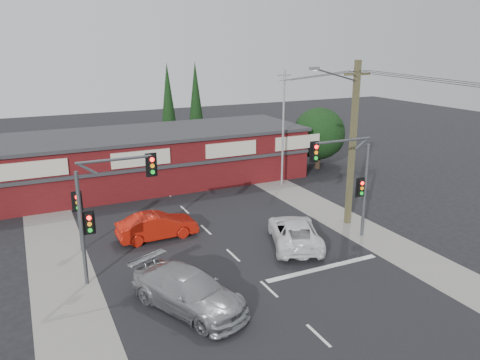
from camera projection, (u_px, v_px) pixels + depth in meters
name	position (u px, v px, depth m)	size (l,w,h in m)	color
ground	(248.00, 270.00, 23.44)	(120.00, 120.00, 0.00)	black
road_strip	(211.00, 234.00, 27.77)	(14.00, 70.00, 0.01)	black
verge_left	(59.00, 262.00, 24.25)	(3.00, 70.00, 0.02)	gray
verge_right	(328.00, 213.00, 31.28)	(3.00, 70.00, 0.02)	gray
stop_line	(323.00, 268.00, 23.59)	(6.50, 0.35, 0.01)	silver
white_suv	(295.00, 232.00, 26.17)	(2.50, 5.41, 1.50)	white
silver_suv	(189.00, 291.00, 19.79)	(2.34, 5.75, 1.67)	#9B9DA0
red_sedan	(157.00, 226.00, 27.03)	(1.61, 4.61, 1.52)	#B5180B
lane_dashes	(250.00, 271.00, 23.27)	(0.12, 37.22, 0.01)	silver
shop_building	(142.00, 158.00, 37.14)	(27.30, 8.40, 4.22)	#480E11
tree_cluster	(318.00, 136.00, 42.07)	(5.90, 5.10, 5.50)	#2D2116
conifer_near	(168.00, 103.00, 44.13)	(1.80, 1.80, 9.25)	#2D2116
conifer_far	(196.00, 99.00, 47.31)	(1.80, 1.80, 9.25)	#2D2116
traffic_mast_left	(104.00, 202.00, 21.41)	(3.77, 0.27, 5.97)	#47494C
traffic_mast_right	(350.00, 173.00, 26.04)	(3.96, 0.27, 5.97)	#47494C
pedestal_signal	(78.00, 209.00, 24.99)	(0.55, 0.27, 3.38)	#47494C
utility_pole	(351.00, 139.00, 27.97)	(4.38, 0.59, 10.00)	brown
steel_pole	(283.00, 127.00, 36.23)	(1.20, 0.16, 9.00)	gray
power_lines	(431.00, 84.00, 22.27)	(2.01, 29.00, 1.22)	black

